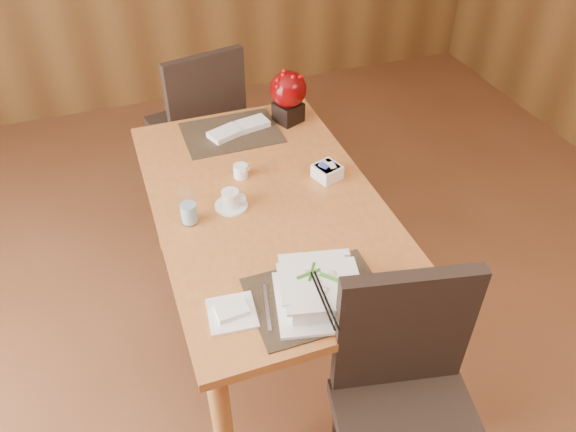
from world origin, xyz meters
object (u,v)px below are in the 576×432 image
object	(u,v)px
coffee_cup	(231,200)
sugar_caddy	(327,172)
near_chair	(407,396)
creamer_jug	(241,171)
berry_decor	(288,94)
dining_table	(267,219)
soup_setting	(319,292)
bread_plate	(232,313)
water_glass	(188,206)
far_chair	(200,120)

from	to	relation	value
coffee_cup	sugar_caddy	xyz separation A→B (m)	(0.44, 0.05, -0.00)
sugar_caddy	near_chair	bearing A→B (deg)	-96.33
sugar_caddy	near_chair	distance (m)	0.99
creamer_jug	near_chair	size ratio (longest dim) A/B	0.08
berry_decor	sugar_caddy	bearing A→B (deg)	-90.13
dining_table	soup_setting	world-z (taller)	soup_setting
dining_table	bread_plate	bearing A→B (deg)	-118.86
soup_setting	creamer_jug	bearing A→B (deg)	106.10
near_chair	bread_plate	bearing A→B (deg)	154.11
soup_setting	bread_plate	world-z (taller)	soup_setting
soup_setting	coffee_cup	distance (m)	0.61
coffee_cup	water_glass	xyz separation A→B (m)	(-0.18, -0.04, 0.05)
creamer_jug	berry_decor	xyz separation A→B (m)	(0.35, 0.37, 0.12)
bread_plate	near_chair	bearing A→B (deg)	-37.52
creamer_jug	dining_table	bearing A→B (deg)	-98.45
soup_setting	berry_decor	size ratio (longest dim) A/B	1.31
sugar_caddy	bread_plate	bearing A→B (deg)	-134.52
berry_decor	bread_plate	size ratio (longest dim) A/B	1.66
soup_setting	coffee_cup	size ratio (longest dim) A/B	2.54
near_chair	far_chair	xyz separation A→B (m)	(-0.25, 1.94, -0.01)
bread_plate	near_chair	distance (m)	0.63
coffee_cup	bread_plate	size ratio (longest dim) A/B	0.86
water_glass	bread_plate	xyz separation A→B (m)	(0.03, -0.50, -0.07)
berry_decor	water_glass	bearing A→B (deg)	-136.20
coffee_cup	sugar_caddy	bearing A→B (deg)	6.85
sugar_caddy	bread_plate	distance (m)	0.83
dining_table	sugar_caddy	size ratio (longest dim) A/B	14.80
water_glass	coffee_cup	bearing A→B (deg)	12.12
water_glass	berry_decor	bearing A→B (deg)	43.80
near_chair	water_glass	bearing A→B (deg)	131.99
bread_plate	near_chair	size ratio (longest dim) A/B	0.16
water_glass	creamer_jug	size ratio (longest dim) A/B	2.00
soup_setting	coffee_cup	bearing A→B (deg)	115.99
water_glass	bread_plate	bearing A→B (deg)	-86.34
creamer_jug	bread_plate	size ratio (longest dim) A/B	0.51
soup_setting	sugar_caddy	size ratio (longest dim) A/B	3.33
dining_table	creamer_jug	size ratio (longest dim) A/B	18.84
creamer_jug	coffee_cup	bearing A→B (deg)	-140.08
creamer_jug	bread_plate	distance (m)	0.76
sugar_caddy	soup_setting	bearing A→B (deg)	-114.82
sugar_caddy	bread_plate	size ratio (longest dim) A/B	0.65
berry_decor	far_chair	xyz separation A→B (m)	(-0.35, 0.48, -0.34)
coffee_cup	far_chair	bearing A→B (deg)	85.18
dining_table	water_glass	bearing A→B (deg)	-176.00
berry_decor	near_chair	size ratio (longest dim) A/B	0.26
berry_decor	far_chair	distance (m)	0.69
far_chair	berry_decor	bearing A→B (deg)	113.98
sugar_caddy	dining_table	bearing A→B (deg)	-166.96
soup_setting	near_chair	distance (m)	0.44
soup_setting	bread_plate	distance (m)	0.29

